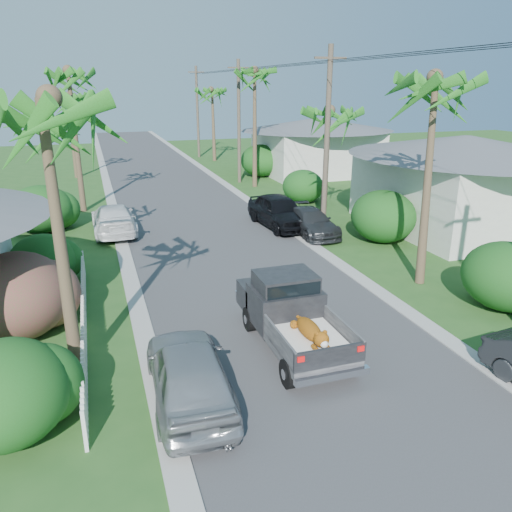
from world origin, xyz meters
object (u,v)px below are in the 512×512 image
object	(u,v)px
pickup_truck	(289,310)
palm_r_c	(255,71)
palm_l_a	(41,100)
house_right_near	(461,186)
parked_car_rm	(311,222)
utility_pole_d	(198,112)
parked_car_lf	(114,219)
parked_car_ln	(189,373)
parked_car_rf	(279,211)
utility_pole_c	(239,122)
palm_r_d	(212,90)
palm_l_d	(67,95)
palm_l_c	(68,72)
utility_pole_b	(327,143)
palm_r_a	(439,79)
palm_r_b	(328,111)
palm_l_b	(44,115)
house_right_far	(316,148)

from	to	relation	value
pickup_truck	palm_r_c	distance (m)	24.84
palm_l_a	house_right_near	distance (m)	21.72
parked_car_rm	utility_pole_d	xyz separation A→B (m)	(0.60, 29.82, 3.96)
parked_car_lf	utility_pole_d	world-z (taller)	utility_pole_d
parked_car_ln	utility_pole_d	bearing A→B (deg)	-99.78
parked_car_rf	utility_pole_c	xyz separation A→B (m)	(1.62, 12.98, 3.75)
pickup_truck	parked_car_ln	world-z (taller)	pickup_truck
palm_r_d	utility_pole_d	xyz separation A→B (m)	(-0.90, 3.00, -2.14)
parked_car_lf	palm_l_d	distance (m)	18.50
palm_l_c	utility_pole_b	world-z (taller)	palm_l_c
palm_l_a	palm_l_d	bearing A→B (deg)	90.55
palm_r_a	palm_r_b	size ratio (longest dim) A/B	1.21
palm_l_b	utility_pole_d	distance (m)	33.42
parked_car_rf	palm_l_d	size ratio (longest dim) A/B	0.65
parked_car_ln	palm_l_d	distance (m)	33.54
parked_car_rm	palm_l_a	bearing A→B (deg)	-138.36
palm_r_d	house_right_near	xyz separation A→B (m)	(6.50, -28.00, -4.52)
palm_r_a	utility_pole_d	distance (m)	37.11
palm_l_a	house_right_far	bearing A→B (deg)	54.58
parked_car_rf	utility_pole_b	bearing A→B (deg)	-55.91
palm_r_c	utility_pole_d	distance (m)	17.37
parked_car_lf	palm_r_c	size ratio (longest dim) A/B	0.54
pickup_truck	palm_r_c	xyz separation A→B (m)	(6.46, 22.91, 7.10)
palm_l_b	palm_l_a	bearing A→B (deg)	-86.19
palm_l_b	palm_r_a	world-z (taller)	palm_r_a
palm_r_a	palm_r_d	xyz separation A→B (m)	(0.20, 34.00, -0.69)
palm_l_b	utility_pole_d	bearing A→B (deg)	68.20
utility_pole_b	utility_pole_c	distance (m)	15.00
palm_l_d	palm_r_b	size ratio (longest dim) A/B	1.07
palm_l_d	parked_car_rm	bearing A→B (deg)	-61.09
palm_l_d	palm_l_c	bearing A→B (deg)	-87.61
palm_l_b	house_right_near	size ratio (longest dim) A/B	0.82
palm_r_a	palm_r_c	distance (m)	20.01
utility_pole_c	utility_pole_d	distance (m)	15.00
palm_l_a	palm_r_d	distance (m)	39.12
parked_car_lf	utility_pole_d	size ratio (longest dim) A/B	0.57
palm_r_b	utility_pole_c	xyz separation A→B (m)	(-1.00, 13.00, -1.35)
parked_car_ln	utility_pole_c	size ratio (longest dim) A/B	0.50
palm_r_b	house_right_near	size ratio (longest dim) A/B	0.80
parked_car_rf	parked_car_ln	bearing A→B (deg)	-123.13
pickup_truck	palm_r_d	size ratio (longest dim) A/B	0.64
palm_r_d	palm_r_a	bearing A→B (deg)	-90.34
parked_car_ln	pickup_truck	bearing A→B (deg)	-146.28
palm_r_b	palm_r_d	xyz separation A→B (m)	(-0.10, 25.00, 0.79)
palm_l_c	utility_pole_c	world-z (taller)	palm_l_c
palm_r_a	utility_pole_b	xyz separation A→B (m)	(-0.70, 7.00, -2.82)
palm_l_c	palm_r_c	size ratio (longest dim) A/B	0.98
palm_l_b	palm_l_d	xyz separation A→B (m)	(0.30, 22.00, 0.29)
parked_car_rm	house_right_near	size ratio (longest dim) A/B	0.49
palm_l_c	house_right_near	size ratio (longest dim) A/B	1.02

